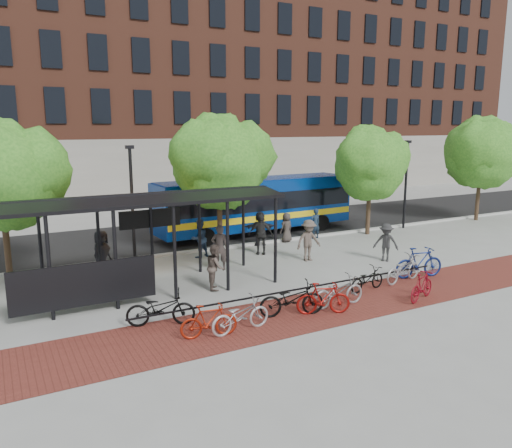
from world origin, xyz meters
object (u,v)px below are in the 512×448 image
bike_0 (161,308)px  pedestrian_9 (386,242)px  bus (256,202)px  pedestrian_3 (309,240)px  bike_2 (240,315)px  pedestrian_4 (261,234)px  bike_11 (419,263)px  pedestrian_0 (102,255)px  tree_d (482,150)px  pedestrian_6 (287,227)px  bike_4 (292,299)px  pedestrian_8 (215,267)px  bike_5 (323,298)px  lamp_post_left (132,201)px  tree_a (2,172)px  bike_6 (338,291)px  lamp_post_right (406,182)px  pedestrian_2 (199,238)px  bike_1 (209,321)px  bus_shelter (130,211)px  bike_9 (422,286)px  pedestrian_5 (260,228)px  tree_b (220,159)px  pedestrian_7 (315,223)px  tree_c (371,161)px  bike_8 (367,279)px  pedestrian_1 (220,247)px

bike_0 → pedestrian_9: size_ratio=1.21×
bus → pedestrian_3: bus is taller
bike_2 → pedestrian_4: bearing=-38.4°
bike_11 → pedestrian_0: (-11.07, 5.81, 0.35)m
tree_d → pedestrian_6: 14.60m
tree_d → bike_4: (-19.39, -8.43, -3.92)m
pedestrian_8 → bike_5: bearing=-132.1°
bike_2 → pedestrian_9: 9.99m
bus → lamp_post_left: bearing=-162.8°
tree_a → bike_6: bearing=-41.9°
lamp_post_right → pedestrian_3: 9.89m
pedestrian_2 → bus: bearing=-163.8°
bike_6 → pedestrian_9: (5.38, 3.60, 0.33)m
bike_1 → bike_2: size_ratio=0.86×
bus_shelter → lamp_post_right: bearing=13.4°
bike_9 → pedestrian_5: pedestrian_5 is taller
lamp_post_left → pedestrian_5: lamp_post_left is taller
tree_b → pedestrian_3: tree_b is taller
bike_5 → bike_6: bike_5 is taller
bike_1 → bike_6: 4.78m
bike_9 → pedestrian_3: pedestrian_3 is taller
bike_2 → pedestrian_4: (4.88, 7.66, 0.45)m
tree_a → pedestrian_0: tree_a is taller
bike_4 → bike_9: (4.74, -0.89, -0.05)m
pedestrian_0 → pedestrian_7: size_ratio=1.20×
bus_shelter → tree_c: tree_c is taller
bike_5 → bike_8: bearing=-46.1°
pedestrian_4 → pedestrian_7: pedestrian_4 is taller
tree_a → pedestrian_8: tree_a is taller
tree_a → bike_1: tree_a is taller
tree_d → bike_11: size_ratio=3.16×
lamp_post_left → pedestrian_5: bearing=1.8°
bike_5 → pedestrian_5: 9.65m
tree_a → bike_11: tree_a is taller
pedestrian_8 → tree_c: bearing=-46.2°
tree_b → tree_c: bearing=-0.0°
bike_2 → bike_5: 2.95m
lamp_post_right → pedestrian_7: lamp_post_right is taller
lamp_post_left → pedestrian_6: 8.23m
tree_c → bike_6: tree_c is taller
tree_a → pedestrian_9: bearing=-18.1°
bike_9 → pedestrian_5: size_ratio=0.95×
tree_a → tree_b: bearing=0.0°
bike_2 → bike_5: bearing=-96.1°
pedestrian_6 → pedestrian_3: bearing=60.5°
bike_4 → tree_d: bearing=-51.4°
pedestrian_4 → pedestrian_1: bearing=-120.4°
bus_shelter → tree_b: 6.64m
lamp_post_left → bike_4: (2.70, -8.68, -2.20)m
pedestrian_6 → pedestrian_2: bearing=-4.6°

